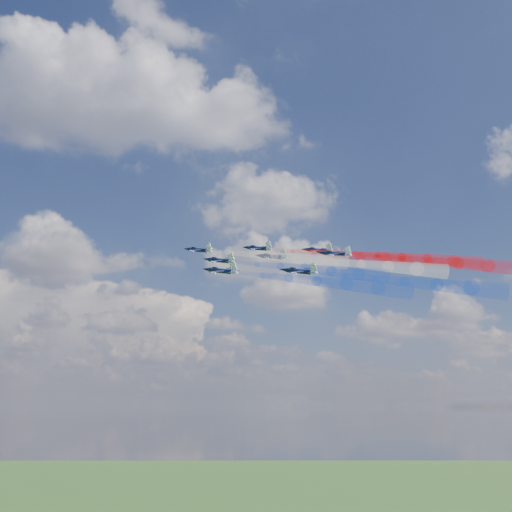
{
  "coord_description": "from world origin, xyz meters",
  "views": [
    {
      "loc": [
        2.73,
        -146.97,
        86.74
      ],
      "look_at": [
        20.63,
        4.75,
        125.18
      ],
      "focal_mm": 42.16,
      "sensor_mm": 36.0,
      "label": 1
    }
  ],
  "objects": [
    {
      "name": "trail_rear_left",
      "position": [
        47.16,
        -30.43,
        111.73
      ],
      "size": [
        33.12,
        28.21,
        12.54
      ],
      "primitive_type": null,
      "rotation": [
        0.22,
        -0.32,
        0.83
      ],
      "color": "blue"
    },
    {
      "name": "trail_outer_right",
      "position": [
        58.31,
        -0.69,
        124.76
      ],
      "size": [
        33.12,
        28.21,
        12.54
      ],
      "primitive_type": null,
      "rotation": [
        0.22,
        -0.32,
        0.83
      ],
      "color": "red"
    },
    {
      "name": "trail_inner_right",
      "position": [
        41.58,
        2.06,
        125.55
      ],
      "size": [
        33.12,
        28.21,
        12.54
      ],
      "primitive_type": null,
      "rotation": [
        0.22,
        -0.32,
        0.83
      ],
      "color": "red"
    },
    {
      "name": "trail_rear_right",
      "position": [
        59.86,
        -14.2,
        120.33
      ],
      "size": [
        33.12,
        28.21,
        12.54
      ],
      "primitive_type": null,
      "rotation": [
        0.22,
        -0.32,
        0.83
      ],
      "color": "red"
    },
    {
      "name": "jet_lead",
      "position": [
        5.81,
        14.51,
        128.92
      ],
      "size": [
        13.45,
        13.21,
        7.34
      ],
      "primitive_type": null,
      "rotation": [
        0.22,
        -0.32,
        0.83
      ],
      "color": "black"
    },
    {
      "name": "trail_outer_left",
      "position": [
        29.41,
        -27.82,
        111.95
      ],
      "size": [
        33.12,
        28.21,
        12.54
      ],
      "primitive_type": null,
      "rotation": [
        0.22,
        -0.32,
        0.83
      ],
      "color": "blue"
    },
    {
      "name": "jet_rear_left",
      "position": [
        28.29,
        -15.38,
        116.79
      ],
      "size": [
        13.45,
        13.21,
        7.34
      ],
      "primitive_type": null,
      "rotation": [
        0.22,
        -0.32,
        0.83
      ],
      "color": "black"
    },
    {
      "name": "jet_center_third",
      "position": [
        24.36,
        1.14,
        124.22
      ],
      "size": [
        13.45,
        13.21,
        7.34
      ],
      "primitive_type": null,
      "rotation": [
        0.22,
        -0.32,
        0.83
      ],
      "color": "black"
    },
    {
      "name": "jet_inner_right",
      "position": [
        22.7,
        17.11,
        130.6
      ],
      "size": [
        13.45,
        13.21,
        7.34
      ],
      "primitive_type": null,
      "rotation": [
        0.22,
        -0.32,
        0.83
      ],
      "color": "black"
    },
    {
      "name": "jet_rear_right",
      "position": [
        40.98,
        0.85,
        125.38
      ],
      "size": [
        13.45,
        13.21,
        7.34
      ],
      "primitive_type": null,
      "rotation": [
        0.22,
        -0.32,
        0.83
      ],
      "color": "black"
    },
    {
      "name": "jet_inner_left",
      "position": [
        11.01,
        1.3,
        122.86
      ],
      "size": [
        13.45,
        13.21,
        7.34
      ],
      "primitive_type": null,
      "rotation": [
        0.22,
        -0.32,
        0.83
      ],
      "color": "black"
    },
    {
      "name": "jet_outer_left",
      "position": [
        10.53,
        -12.77,
        117.0
      ],
      "size": [
        13.45,
        13.21,
        7.34
      ],
      "primitive_type": null,
      "rotation": [
        0.22,
        -0.32,
        0.83
      ],
      "color": "black"
    },
    {
      "name": "jet_outer_right",
      "position": [
        39.43,
        14.36,
        129.81
      ],
      "size": [
        13.45,
        13.21,
        7.34
      ],
      "primitive_type": null,
      "rotation": [
        0.22,
        -0.32,
        0.83
      ],
      "color": "black"
    },
    {
      "name": "trail_center_third",
      "position": [
        43.24,
        -13.91,
        119.17
      ],
      "size": [
        33.12,
        28.21,
        12.54
      ],
      "primitive_type": null,
      "rotation": [
        0.22,
        -0.32,
        0.83
      ],
      "color": "white"
    },
    {
      "name": "trail_inner_left",
      "position": [
        29.89,
        -13.75,
        117.81
      ],
      "size": [
        33.12,
        28.21,
        12.54
      ],
      "primitive_type": null,
      "rotation": [
        0.22,
        -0.32,
        0.83
      ],
      "color": "blue"
    },
    {
      "name": "trail_lead",
      "position": [
        24.69,
        -0.54,
        123.86
      ],
      "size": [
        33.12,
        28.21,
        12.54
      ],
      "primitive_type": null,
      "rotation": [
        0.22,
        -0.32,
        0.83
      ],
      "color": "white"
    }
  ]
}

